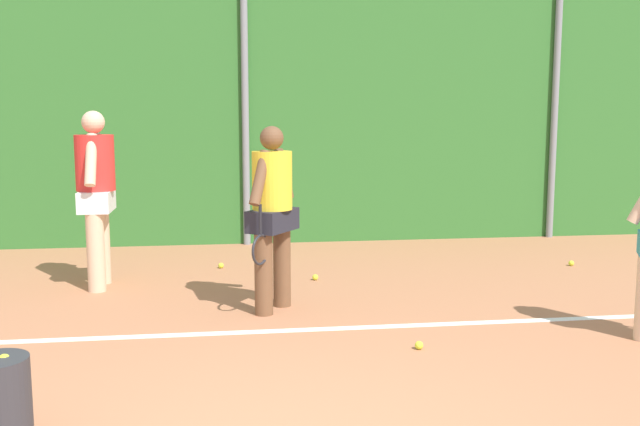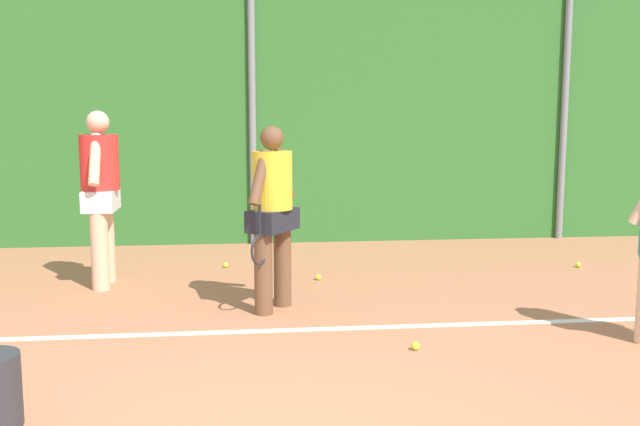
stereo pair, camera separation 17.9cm
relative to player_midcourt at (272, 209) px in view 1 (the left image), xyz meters
The scene contains 11 objects.
ground_plane 1.61m from the player_midcourt, 95.86° to the right, with size 27.49×27.49×0.00m, color #B2704C.
hedge_fence_backdrop 3.75m from the player_midcourt, 92.06° to the left, with size 15.83×0.25×3.57m, color #33702D.
fence_post_center 3.62m from the player_midcourt, 92.16° to the left, with size 0.10×0.10×3.92m, color gray.
fence_post_right 5.72m from the player_midcourt, 38.13° to the left, with size 0.10×0.10×3.92m, color gray.
court_baseline_paint 1.18m from the player_midcourt, 101.14° to the right, with size 11.57×0.10×0.01m, color white.
player_midcourt is the anchor object (origin of this frame).
player_backcourt_far 2.12m from the player_midcourt, 147.02° to the left, with size 0.40×0.79×1.88m.
tennis_ball_0 4.15m from the player_midcourt, 21.48° to the left, with size 0.07×0.07×0.07m, color #CCDB33.
tennis_ball_1 1.91m from the player_midcourt, 50.48° to the right, with size 0.07×0.07×0.07m, color #CCDB33.
tennis_ball_3 2.20m from the player_midcourt, 104.52° to the left, with size 0.07×0.07×0.07m, color #CCDB33.
tennis_ball_4 1.58m from the player_midcourt, 64.44° to the left, with size 0.07×0.07×0.07m, color #CCDB33.
Camera 1 is at (-0.30, -3.13, 1.83)m, focal length 39.46 mm.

